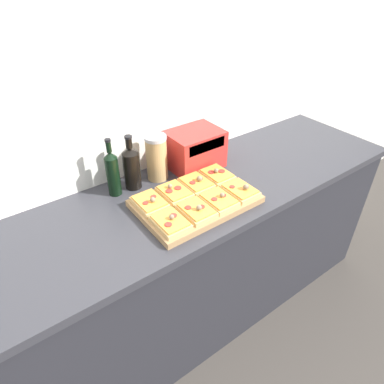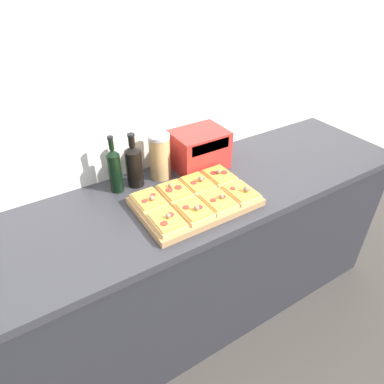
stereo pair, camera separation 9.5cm
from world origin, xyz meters
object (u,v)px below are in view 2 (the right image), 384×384
cutting_board (195,201)px  olive_oil_bottle (115,169)px  toaster_oven (199,149)px  wine_bottle (134,165)px  grain_jar_tall (160,156)px

cutting_board → olive_oil_bottle: 0.41m
cutting_board → toaster_oven: 0.36m
cutting_board → olive_oil_bottle: (-0.26, 0.30, 0.10)m
olive_oil_bottle → toaster_oven: (0.47, -0.02, -0.02)m
olive_oil_bottle → wine_bottle: (0.10, 0.00, -0.01)m
olive_oil_bottle → wine_bottle: 0.10m
wine_bottle → cutting_board: bearing=-61.2°
grain_jar_tall → cutting_board: bearing=-85.6°
wine_bottle → grain_jar_tall: 0.14m
grain_jar_tall → toaster_oven: (0.23, -0.02, -0.02)m
grain_jar_tall → wine_bottle: bearing=180.0°
cutting_board → wine_bottle: size_ratio=1.94×
olive_oil_bottle → wine_bottle: size_ratio=1.04×
cutting_board → grain_jar_tall: (-0.02, 0.30, 0.10)m
wine_bottle → toaster_oven: bearing=-2.6°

